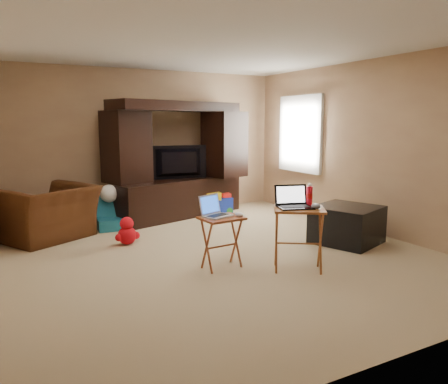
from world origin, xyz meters
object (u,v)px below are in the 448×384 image
mouse_left (239,214)px  mouse_right (316,206)px  push_toy (217,202)px  television (179,163)px  ottoman (347,224)px  plush_toy (127,231)px  laptop_left (218,206)px  entertainment_center (178,160)px  laptop_right (295,197)px  tray_table_right (298,239)px  water_bottle (309,196)px  recliner (47,213)px  tray_table_left (222,243)px  child_rocker (112,210)px

mouse_left → mouse_right: bearing=-38.3°
push_toy → mouse_left: (-1.12, -2.70, 0.40)m
mouse_left → mouse_right: (0.65, -0.51, 0.12)m
television → ottoman: bearing=126.5°
push_toy → plush_toy: bearing=-137.1°
laptop_left → plush_toy: bearing=94.4°
entertainment_center → laptop_right: bearing=-105.6°
television → tray_table_right: television is taller
laptop_right → water_bottle: bearing=31.0°
push_toy → ottoman: 2.60m
recliner → tray_table_right: 3.49m
entertainment_center → tray_table_left: bearing=-119.2°
recliner → push_toy: recliner is taller
mouse_right → plush_toy: bearing=126.8°
tray_table_right → laptop_left: laptop_left is taller
push_toy → ottoman: bearing=-63.8°
recliner → ottoman: (3.52, -2.08, -0.12)m
mouse_right → mouse_left: bearing=141.7°
ottoman → water_bottle: water_bottle is taller
child_rocker → plush_toy: 0.95m
tray_table_right → laptop_right: bearing=-173.5°
entertainment_center → ottoman: entertainment_center is taller
television → laptop_left: size_ratio=3.26×
television → plush_toy: television is taller
child_rocker → water_bottle: bearing=-56.0°
mouse_right → tray_table_right: bearing=137.3°
tray_table_right → ottoman: bearing=57.6°
child_rocker → television: bearing=18.7°
child_rocker → tray_table_right: size_ratio=0.85×
plush_toy → laptop_right: size_ratio=1.04×
recliner → entertainment_center: bearing=164.9°
tray_table_left → child_rocker: bearing=99.9°
ottoman → laptop_right: (-1.31, -0.56, 0.57)m
tray_table_left → water_bottle: bearing=-27.8°
plush_toy → mouse_right: (1.50, -2.00, 0.54)m
plush_toy → laptop_left: (0.64, -1.39, 0.51)m
entertainment_center → plush_toy: entertainment_center is taller
plush_toy → ottoman: size_ratio=0.49×
laptop_right → child_rocker: bearing=131.7°
child_rocker → plush_toy: size_ratio=1.56×
child_rocker → tray_table_left: bearing=-70.3°
television → mouse_left: bearing=89.8°
ottoman → laptop_left: bearing=-177.5°
entertainment_center → tray_table_right: 3.24m
tray_table_left → laptop_left: laptop_left is taller
ottoman → tray_table_left: 1.97m
push_toy → laptop_right: 3.20m
child_rocker → laptop_left: (0.60, -2.34, 0.40)m
tray_table_right → water_bottle: size_ratio=3.25×
push_toy → tray_table_left: (-1.30, -2.63, 0.09)m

